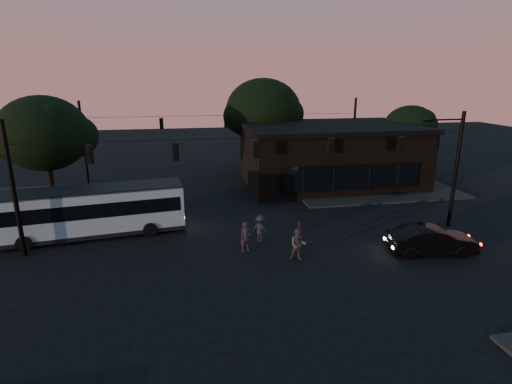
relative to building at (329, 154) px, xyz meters
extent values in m
plane|color=black|center=(-9.00, -15.97, -2.71)|extent=(120.00, 120.00, 0.00)
cube|color=black|center=(3.00, -1.97, -2.63)|extent=(14.00, 10.00, 0.15)
cube|color=black|center=(-23.00, -1.97, -2.63)|extent=(14.00, 10.00, 0.15)
cube|color=black|center=(0.00, 0.03, -0.21)|extent=(15.00, 10.00, 5.00)
cube|color=black|center=(0.00, 0.03, 2.49)|extent=(15.40, 10.40, 0.40)
cube|color=black|center=(0.00, -5.09, -0.91)|extent=(11.50, 0.18, 2.00)
cylinder|color=black|center=(-5.00, 6.03, -0.71)|extent=(0.44, 0.44, 4.00)
ellipsoid|color=black|center=(-5.00, 6.03, 3.49)|extent=(7.60, 7.60, 6.46)
cylinder|color=black|center=(9.00, 2.03, -1.21)|extent=(0.44, 0.44, 3.00)
ellipsoid|color=black|center=(9.00, 2.03, 1.94)|extent=(5.20, 5.20, 4.42)
cylinder|color=black|center=(-23.00, -2.97, -0.91)|extent=(0.44, 0.44, 3.60)
ellipsoid|color=black|center=(-23.00, -2.97, 2.87)|extent=(6.40, 6.40, 5.44)
cylinder|color=black|center=(-22.00, -11.97, 1.04)|extent=(0.24, 0.24, 7.50)
cylinder|color=black|center=(4.00, -11.97, 1.04)|extent=(0.24, 0.24, 7.50)
cylinder|color=black|center=(-9.00, -11.97, 3.49)|extent=(26.00, 0.03, 0.03)
cube|color=black|center=(-18.00, -11.97, 2.84)|extent=(0.34, 0.30, 1.00)
cube|color=black|center=(-13.50, -11.97, 2.84)|extent=(0.34, 0.30, 1.00)
cube|color=black|center=(-9.00, -11.97, 2.84)|extent=(0.34, 0.30, 1.00)
cube|color=black|center=(-4.50, -11.97, 2.84)|extent=(0.34, 0.30, 1.00)
cube|color=black|center=(0.00, -11.97, 2.84)|extent=(0.34, 0.30, 1.00)
cylinder|color=black|center=(-22.00, 4.03, 1.04)|extent=(0.24, 0.24, 7.50)
cylinder|color=black|center=(4.00, 4.03, 1.04)|extent=(0.24, 0.24, 7.50)
cylinder|color=black|center=(-9.00, 4.03, 3.29)|extent=(26.00, 0.03, 0.03)
cube|color=black|center=(-15.00, 4.03, 2.64)|extent=(0.34, 0.30, 1.00)
cube|color=black|center=(-9.00, 4.03, 2.64)|extent=(0.34, 0.30, 1.00)
cube|color=black|center=(-3.00, 4.03, 2.64)|extent=(0.34, 0.30, 1.00)
cube|color=#8FA9B7|center=(-18.69, -9.56, -1.00)|extent=(10.94, 3.86, 2.53)
cube|color=black|center=(-18.69, -9.56, -0.76)|extent=(10.52, 3.85, 0.88)
cube|color=black|center=(-18.69, -9.56, 0.26)|extent=(10.94, 3.86, 0.15)
cube|color=black|center=(-18.69, -9.56, -2.37)|extent=(11.05, 3.94, 0.24)
cylinder|color=black|center=(-22.24, -11.27, -2.27)|extent=(0.90, 0.36, 0.88)
cylinder|color=black|center=(-22.57, -8.86, -2.27)|extent=(0.90, 0.36, 0.88)
cylinder|color=black|center=(-15.35, -10.33, -2.27)|extent=(0.90, 0.36, 0.88)
cylinder|color=black|center=(-15.68, -7.92, -2.27)|extent=(0.90, 0.36, 0.88)
imported|color=black|center=(0.29, -15.66, -1.92)|extent=(4.96, 2.34, 1.57)
imported|color=#27222B|center=(-9.88, -13.57, -1.85)|extent=(0.69, 0.52, 1.73)
imported|color=#464340|center=(-7.29, -15.16, -1.82)|extent=(0.99, 0.85, 1.78)
imported|color=#292229|center=(-6.83, -13.89, -1.87)|extent=(0.99, 0.43, 1.68)
imported|color=black|center=(-8.81, -12.37, -1.88)|extent=(1.20, 1.18, 1.65)
camera|label=1|loc=(-13.02, -34.14, 6.83)|focal=28.00mm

